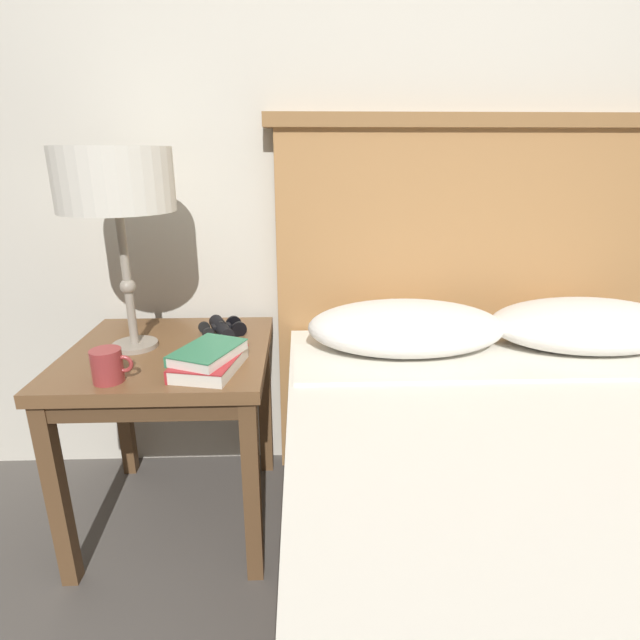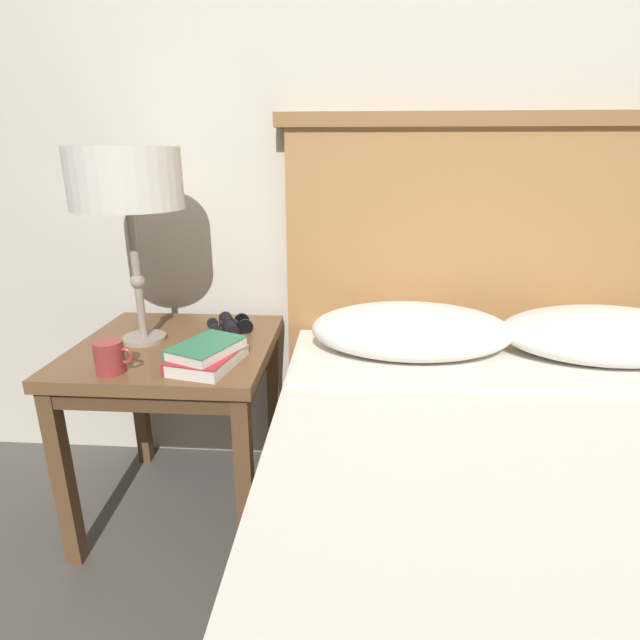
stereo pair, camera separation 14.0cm
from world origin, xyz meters
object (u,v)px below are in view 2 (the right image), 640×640
Objects in this scene: book_on_nightstand at (207,359)px; coffee_mug at (110,357)px; nightstand at (177,367)px; table_lamp at (126,183)px; binoculars_pair at (229,325)px; bed at (584,605)px; book_stacked_on_top at (206,348)px.

coffee_mug is at bearing -165.33° from book_on_nightstand.
nightstand is at bearing 133.15° from book_on_nightstand.
table_lamp is 3.43× the size of binoculars_pair.
table_lamp is 0.54m from book_on_nightstand.
coffee_mug reaches higher than binoculars_pair.
bed is 1.15m from binoculars_pair.
binoculars_pair is at bearing 54.99° from coffee_mug.
coffee_mug reaches higher than nightstand.
coffee_mug is (-0.24, -0.06, -0.01)m from book_stacked_on_top.
book_stacked_on_top is at bearing 151.68° from bed.
table_lamp is 0.48m from coffee_mug.
bed reaches higher than nightstand.
book_stacked_on_top reaches higher than nightstand.
book_on_nightstand is 1.05× the size of book_stacked_on_top.
binoculars_pair is at bearing 90.80° from book_stacked_on_top.
coffee_mug is at bearing 159.93° from bed.
book_stacked_on_top reaches higher than binoculars_pair.
bed is 12.41× the size of binoculars_pair.
bed is 8.90× the size of book_stacked_on_top.
coffee_mug is (-1.08, 0.39, 0.32)m from bed.
table_lamp reaches higher than coffee_mug.
nightstand is 5.73× the size of coffee_mug.
binoculars_pair reaches higher than book_on_nightstand.
binoculars_pair is at bearing 21.91° from table_lamp.
book_stacked_on_top is (-0.00, -0.00, 0.03)m from book_on_nightstand.
bed is at bearing -20.07° from coffee_mug.
table_lamp is (-1.09, 0.63, 0.74)m from bed.
book_on_nightstand is at bearing -35.00° from table_lamp.
table_lamp reaches higher than book_stacked_on_top.
nightstand is at bearing 132.59° from book_stacked_on_top.
bed is 1.00m from book_on_nightstand.
coffee_mug is at bearing -112.62° from nightstand.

